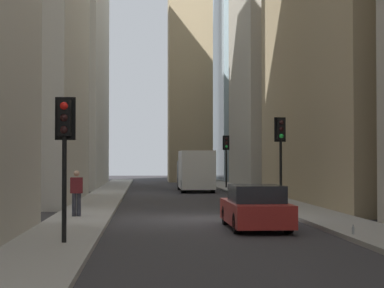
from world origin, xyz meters
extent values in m
plane|color=#302D30|center=(0.00, 0.00, 0.00)|extent=(135.00, 135.00, 0.00)
cube|color=gray|center=(0.00, 4.50, 0.07)|extent=(90.00, 2.20, 0.14)
cube|color=gray|center=(0.00, -4.50, 0.07)|extent=(90.00, 2.20, 0.14)
cube|color=#A8A091|center=(28.93, -10.60, 12.31)|extent=(12.61, 10.00, 24.62)
cube|color=#B7B2A5|center=(29.96, 10.60, 12.46)|extent=(17.31, 10.00, 24.91)
cube|color=#9E8966|center=(41.60, -2.40, 11.62)|extent=(4.34, 4.34, 23.23)
cube|color=silver|center=(20.33, -1.40, 1.54)|extent=(4.60, 2.25, 2.60)
cube|color=#38383D|center=(23.53, -1.40, 1.19)|extent=(1.90, 2.25, 1.90)
cube|color=black|center=(23.53, -1.40, 1.79)|extent=(1.92, 2.09, 0.64)
cylinder|color=black|center=(23.53, -2.38, 0.44)|extent=(0.88, 0.28, 0.88)
cylinder|color=black|center=(23.53, -0.41, 0.44)|extent=(0.88, 0.28, 0.88)
cylinder|color=black|center=(18.93, -2.38, 0.44)|extent=(0.88, 0.28, 0.88)
cylinder|color=black|center=(18.93, -0.41, 0.44)|extent=(0.88, 0.28, 0.88)
cube|color=maroon|center=(-3.71, -1.40, 0.53)|extent=(4.30, 1.78, 0.70)
cube|color=black|center=(-3.91, -1.40, 1.15)|extent=(2.10, 1.58, 0.54)
cylinder|color=black|center=(-2.36, -2.18, 0.32)|extent=(0.64, 0.22, 0.64)
cylinder|color=black|center=(-2.36, -0.62, 0.32)|extent=(0.64, 0.22, 0.64)
cylinder|color=black|center=(-5.06, -2.18, 0.32)|extent=(0.64, 0.22, 0.64)
cylinder|color=black|center=(-5.06, -0.62, 0.32)|extent=(0.64, 0.22, 0.64)
cylinder|color=black|center=(-7.86, 4.18, 1.48)|extent=(0.12, 0.12, 2.69)
cube|color=black|center=(-7.86, 4.18, 3.28)|extent=(0.28, 0.32, 0.90)
cube|color=black|center=(-7.70, 4.18, 3.28)|extent=(0.03, 0.52, 1.10)
sphere|color=red|center=(-8.02, 4.18, 3.58)|extent=(0.20, 0.20, 0.20)
sphere|color=black|center=(-8.02, 4.18, 3.28)|extent=(0.20, 0.20, 0.20)
sphere|color=black|center=(-8.02, 4.18, 2.98)|extent=(0.20, 0.20, 0.20)
cylinder|color=black|center=(4.26, -3.92, 1.64)|extent=(0.12, 0.12, 2.99)
cube|color=black|center=(4.26, -3.92, 3.58)|extent=(0.28, 0.32, 0.90)
cube|color=black|center=(4.42, -3.92, 3.58)|extent=(0.03, 0.52, 1.10)
sphere|color=black|center=(4.10, -3.92, 3.88)|extent=(0.20, 0.20, 0.20)
sphere|color=black|center=(4.10, -3.92, 3.58)|extent=(0.20, 0.20, 0.20)
sphere|color=green|center=(4.10, -3.92, 3.28)|extent=(0.20, 0.20, 0.20)
cylinder|color=black|center=(24.44, -4.00, 1.61)|extent=(0.12, 0.12, 2.93)
cube|color=black|center=(24.44, -4.00, 3.52)|extent=(0.28, 0.32, 0.90)
cube|color=black|center=(24.59, -4.00, 3.52)|extent=(0.03, 0.52, 1.10)
sphere|color=black|center=(24.28, -4.00, 3.82)|extent=(0.20, 0.20, 0.20)
sphere|color=black|center=(24.28, -4.00, 3.52)|extent=(0.20, 0.20, 0.20)
sphere|color=green|center=(24.28, -4.00, 3.22)|extent=(0.20, 0.20, 0.20)
cylinder|color=#33333D|center=(-0.23, 4.58, 0.57)|extent=(0.16, 0.16, 0.85)
cylinder|color=#33333D|center=(-0.23, 4.75, 0.57)|extent=(0.16, 0.16, 0.85)
cube|color=maroon|center=(-0.23, 4.66, 1.28)|extent=(0.26, 0.44, 0.58)
sphere|color=tan|center=(-0.23, 4.66, 1.72)|extent=(0.22, 0.22, 0.22)
cylinder|color=#999EA3|center=(-6.66, -3.65, 0.24)|extent=(0.07, 0.07, 0.20)
cylinder|color=#999EA3|center=(-6.66, -3.65, 0.38)|extent=(0.03, 0.03, 0.07)
camera|label=1|loc=(-24.50, 2.15, 2.22)|focal=60.98mm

